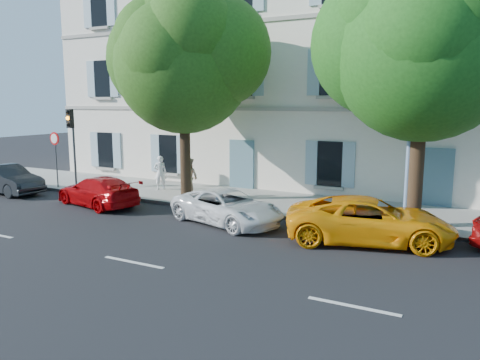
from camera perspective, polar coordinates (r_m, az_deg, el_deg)
The scene contains 15 objects.
ground at distance 16.34m, azimuth -3.68°, elevation -5.84°, with size 90.00×90.00×0.00m, color black.
sidewalk at distance 20.14m, azimuth 2.90°, elevation -2.67°, with size 36.00×4.50×0.15m, color #A09E96.
kerb at distance 18.24m, azimuth 0.04°, elevation -3.93°, with size 36.00×0.16×0.16m, color #9E998E.
building at distance 25.09m, azimuth 8.67°, elevation 13.23°, with size 28.00×7.00×12.00m, color white.
car_dark_sedan at distance 24.83m, azimuth -26.57°, elevation 0.06°, with size 1.44×4.13×1.36m, color black.
car_red_coupe at distance 20.47m, azimuth -16.94°, elevation -1.32°, with size 1.75×4.29×1.25m, color #AE0408.
car_white_coupe at distance 16.75m, azimuth -1.59°, elevation -3.29°, with size 2.02×4.39×1.22m, color white.
car_yellow_supercar at distance 15.03m, azimuth 15.51°, elevation -4.76°, with size 2.34×5.07×1.41m, color #FFA00A.
tree_left at distance 20.02m, azimuth -6.90°, elevation 13.70°, with size 5.67×5.67×8.79m.
tree_right at distance 16.54m, azimuth 21.49°, elevation 14.40°, with size 5.83×5.83×8.98m.
traffic_light at distance 24.02m, azimuth -19.86°, elevation 5.61°, with size 0.31×0.43×3.83m.
road_sign at distance 24.58m, azimuth -21.59°, elevation 3.69°, with size 0.63×0.11×2.72m.
street_lamp at distance 16.38m, azimuth 20.32°, elevation 11.85°, with size 0.41×1.89×8.83m.
pedestrian_a at distance 22.75m, azimuth -9.70°, elevation 0.89°, with size 0.60×0.39×1.63m, color white.
pedestrian_b at distance 20.73m, azimuth -6.20°, elevation 0.31°, with size 0.85×0.66×1.75m, color #D5AD88.
Camera 1 is at (8.21, -13.45, 4.31)m, focal length 35.00 mm.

